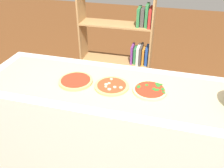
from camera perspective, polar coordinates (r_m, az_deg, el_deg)
name	(u,v)px	position (r m, az deg, el deg)	size (l,w,h in m)	color
ground_plane	(112,161)	(2.49, 0.00, -17.98)	(12.00, 12.00, 0.00)	brown
counter	(112,128)	(2.17, 0.00, -10.45)	(2.19, 0.75, 0.89)	beige
parchment_paper	(112,86)	(1.89, 0.00, -0.49)	(2.03, 0.59, 0.00)	tan
pizza_plain_0	(76,81)	(1.95, -8.72, 0.74)	(0.28, 0.28, 0.02)	tan
pizza_mushroom_1	(112,86)	(1.87, -0.10, -0.44)	(0.27, 0.27, 0.02)	tan
pizza_spinach_2	(150,90)	(1.84, 9.11, -1.50)	(0.26, 0.26, 0.03)	#E5C17F
bookshelf	(125,47)	(3.04, 3.16, 8.85)	(0.91, 0.28, 1.49)	#A87A47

